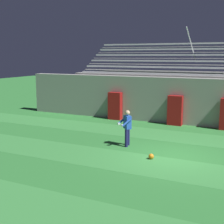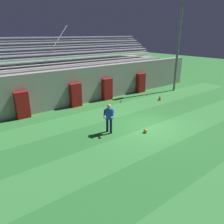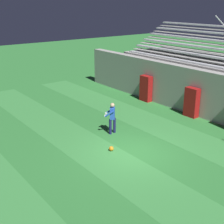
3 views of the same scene
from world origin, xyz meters
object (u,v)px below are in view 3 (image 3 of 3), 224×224
padding_pillar_gate_left (192,102)px  soccer_ball (111,149)px  padding_pillar_far_left (146,88)px  goalkeeper (112,116)px

padding_pillar_gate_left → soccer_ball: bearing=-83.8°
padding_pillar_far_left → goalkeeper: size_ratio=1.06×
padding_pillar_far_left → padding_pillar_gate_left: bearing=0.0°
padding_pillar_far_left → soccer_ball: (4.66, -6.60, -0.78)m
padding_pillar_gate_left → soccer_ball: padding_pillar_gate_left is taller
padding_pillar_gate_left → padding_pillar_far_left: bearing=180.0°
padding_pillar_gate_left → goalkeeper: bearing=-99.4°
padding_pillar_far_left → goalkeeper: (3.06, -5.32, 0.07)m
padding_pillar_far_left → goalkeeper: padding_pillar_far_left is taller
padding_pillar_far_left → soccer_ball: 8.11m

